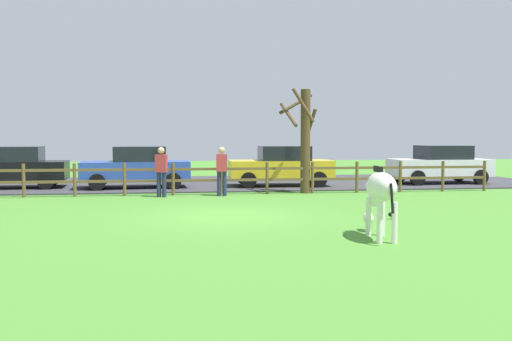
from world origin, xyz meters
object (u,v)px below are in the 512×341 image
(parked_car_yellow, at_px, (281,166))
(parked_car_blue, at_px, (137,167))
(zebra, at_px, (380,192))
(crow_on_grass, at_px, (392,214))
(parked_car_black, at_px, (12,167))
(visitor_right_of_tree, at_px, (222,169))
(bare_tree, at_px, (304,137))
(visitor_left_of_tree, at_px, (161,170))
(parked_car_white, at_px, (440,164))

(parked_car_yellow, height_order, parked_car_blue, same)
(zebra, height_order, crow_on_grass, zebra)
(parked_car_black, bearing_deg, parked_car_yellow, -2.37)
(visitor_right_of_tree, bearing_deg, parked_car_yellow, 48.75)
(visitor_right_of_tree, bearing_deg, crow_on_grass, -56.54)
(bare_tree, xyz_separation_m, zebra, (-0.40, -8.51, -1.05))
(parked_car_yellow, bearing_deg, parked_car_blue, -179.67)
(parked_car_black, relative_size, visitor_left_of_tree, 2.51)
(parked_car_yellow, relative_size, parked_car_blue, 0.97)
(visitor_left_of_tree, bearing_deg, visitor_right_of_tree, 1.93)
(zebra, relative_size, parked_car_black, 0.47)
(zebra, bearing_deg, parked_car_blue, 117.20)
(parked_car_blue, height_order, visitor_right_of_tree, visitor_right_of_tree)
(visitor_right_of_tree, bearing_deg, zebra, -72.34)
(bare_tree, relative_size, visitor_left_of_tree, 2.23)
(parked_car_white, bearing_deg, visitor_left_of_tree, -164.01)
(parked_car_blue, bearing_deg, parked_car_white, 1.38)
(crow_on_grass, distance_m, parked_car_blue, 10.85)
(crow_on_grass, distance_m, parked_car_white, 10.41)
(parked_car_white, relative_size, visitor_left_of_tree, 2.47)
(crow_on_grass, bearing_deg, visitor_left_of_tree, 135.74)
(crow_on_grass, xyz_separation_m, parked_car_black, (-11.35, 8.93, 0.72))
(parked_car_blue, xyz_separation_m, parked_car_black, (-4.61, 0.45, 0.00))
(bare_tree, distance_m, zebra, 8.58)
(zebra, bearing_deg, visitor_left_of_tree, 119.81)
(parked_car_white, distance_m, parked_car_black, 16.90)
(parked_car_blue, distance_m, visitor_left_of_tree, 3.11)
(parked_car_white, xyz_separation_m, parked_car_yellow, (-6.72, -0.26, 0.00))
(parked_car_yellow, relative_size, visitor_left_of_tree, 2.44)
(parked_car_black, bearing_deg, zebra, -47.92)
(crow_on_grass, bearing_deg, visitor_right_of_tree, 123.46)
(parked_car_blue, xyz_separation_m, visitor_left_of_tree, (1.04, -2.93, 0.06))
(crow_on_grass, bearing_deg, parked_car_blue, 128.47)
(visitor_right_of_tree, bearing_deg, bare_tree, 10.82)
(bare_tree, bearing_deg, parked_car_blue, 158.88)
(crow_on_grass, relative_size, parked_car_black, 0.05)
(parked_car_black, height_order, visitor_right_of_tree, visitor_right_of_tree)
(parked_car_yellow, bearing_deg, crow_on_grass, -82.11)
(parked_car_white, bearing_deg, parked_car_yellow, -177.75)
(bare_tree, relative_size, visitor_right_of_tree, 2.23)
(zebra, xyz_separation_m, parked_car_blue, (-5.55, 10.80, -0.08))
(crow_on_grass, bearing_deg, bare_tree, 97.23)
(visitor_left_of_tree, bearing_deg, parked_car_yellow, 33.20)
(parked_car_blue, relative_size, parked_car_black, 1.00)
(zebra, relative_size, parked_car_white, 0.48)
(bare_tree, xyz_separation_m, parked_car_black, (-10.57, 2.75, -1.13))
(bare_tree, bearing_deg, crow_on_grass, -82.77)
(parked_car_yellow, xyz_separation_m, visitor_right_of_tree, (-2.54, -2.89, 0.06))
(parked_car_yellow, distance_m, visitor_left_of_tree, 5.40)
(parked_car_black, relative_size, visitor_right_of_tree, 2.51)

